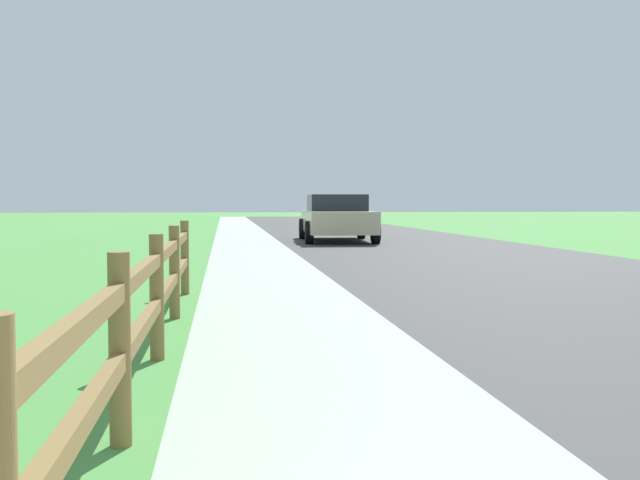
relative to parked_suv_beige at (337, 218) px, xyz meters
name	(u,v)px	position (x,y,z in m)	size (l,w,h in m)	color
ground_plane	(274,238)	(-1.79, 2.54, -0.73)	(120.00, 120.00, 0.00)	#4B8F42
road_asphalt	(364,234)	(1.71, 4.54, -0.72)	(7.00, 66.00, 0.01)	#3B3B3B
curb_concrete	(188,235)	(-4.79, 4.54, -0.72)	(6.00, 66.00, 0.01)	#A0AF9D
grass_verge	(145,235)	(-6.29, 4.54, -0.72)	(5.00, 66.00, 0.00)	#4B8F42
rail_fence	(142,306)	(-3.98, -18.00, -0.16)	(0.11, 10.30, 0.98)	olive
parked_suv_beige	(337,218)	(0.00, 0.00, 0.00)	(2.31, 4.86, 1.44)	#C6B793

